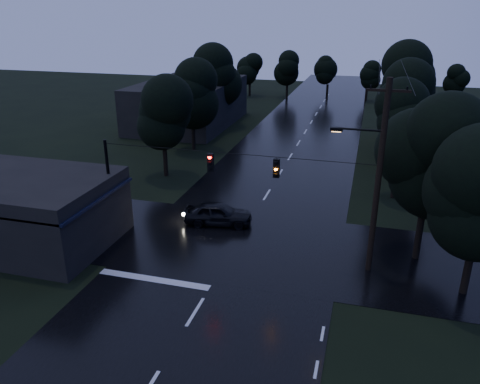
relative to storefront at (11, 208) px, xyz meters
The scene contains 17 objects.
main_road 24.75m from the storefront, 58.34° to the left, with size 12.00×120.00×0.02m, color black.
cross_street 13.44m from the storefront, 13.05° to the left, with size 60.00×9.00×0.02m, color black.
storefront is the anchor object (origin of this frame).
building_far_right 36.76m from the storefront, 42.85° to the left, with size 10.00×14.00×4.40m, color black.
building_far_left 31.02m from the storefront, 91.94° to the left, with size 10.00×16.00×5.00m, color black.
utility_pole_main 20.71m from the storefront, ahead, with size 3.50×0.30×10.00m.
utility_pole_far 28.56m from the storefront, 41.80° to the left, with size 2.00×0.30×7.50m.
anchor_pole_left 5.89m from the storefront, 20.16° to the left, with size 0.18×0.18×6.00m, color black.
span_signals 14.03m from the storefront, ahead, with size 15.00×0.37×1.12m.
tree_corner_near 23.63m from the storefront, ahead, with size 4.48×4.48×9.44m.
tree_left_a 13.96m from the storefront, 73.11° to the left, with size 3.92×3.92×8.26m.
tree_left_b 21.57m from the storefront, 80.94° to the left, with size 4.20×4.20×8.85m.
tree_left_c 31.37m from the storefront, 84.93° to the left, with size 4.48×4.48×9.44m.
tree_right_a 25.76m from the storefront, 30.64° to the left, with size 4.20×4.20×8.85m.
tree_right_b 31.07m from the storefront, 42.96° to the left, with size 4.48×4.48×9.44m.
tree_right_c 38.93m from the storefront, 53.25° to the left, with size 4.76×4.76×10.03m.
car 12.29m from the storefront, 25.46° to the left, with size 1.73×4.29×1.46m, color black.
Camera 1 is at (6.77, -11.62, 12.85)m, focal length 35.00 mm.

